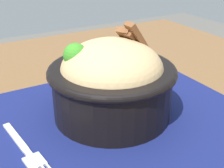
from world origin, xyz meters
name	(u,v)px	position (x,y,z in m)	size (l,w,h in m)	color
table	(83,166)	(0.00, 0.00, 0.65)	(1.06, 0.94, 0.72)	brown
placemat	(100,126)	(-0.03, 0.01, 0.72)	(0.46, 0.35, 0.00)	#11194C
bowl	(112,80)	(-0.06, -0.01, 0.78)	(0.19, 0.19, 0.14)	black
fork	(27,151)	(0.08, 0.01, 0.72)	(0.03, 0.14, 0.00)	#B7B7B7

